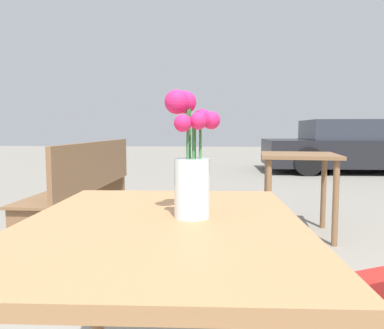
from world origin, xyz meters
name	(u,v)px	position (x,y,z in m)	size (l,w,h in m)	color
table_front	(162,260)	(0.00, 0.00, 0.62)	(0.76, 0.97, 0.72)	#9E7047
flower_vase	(191,167)	(0.07, 0.04, 0.86)	(0.15, 0.14, 0.34)	silver
bench_near	(89,183)	(-1.05, 2.32, 0.48)	(0.37, 1.92, 0.85)	brown
table_back	(299,169)	(0.84, 2.47, 0.60)	(0.72, 0.76, 0.74)	brown
parked_car	(355,147)	(3.16, 7.79, 0.56)	(4.04, 1.94, 1.17)	black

